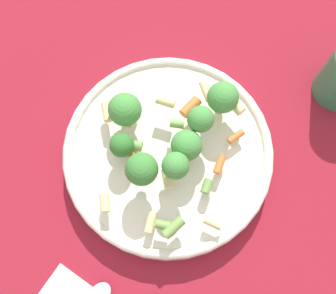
% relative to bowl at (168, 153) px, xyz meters
% --- Properties ---
extents(ground_plane, '(3.00, 3.00, 0.00)m').
position_rel_bowl_xyz_m(ground_plane, '(0.00, 0.00, -0.02)').
color(ground_plane, maroon).
extents(bowl, '(0.30, 0.30, 0.04)m').
position_rel_bowl_xyz_m(bowl, '(0.00, 0.00, 0.00)').
color(bowl, silver).
rests_on(bowl, ground_plane).
extents(pasta_salad, '(0.23, 0.22, 0.07)m').
position_rel_bowl_xyz_m(pasta_salad, '(0.00, 0.01, 0.06)').
color(pasta_salad, '#8CB766').
rests_on(pasta_salad, bowl).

